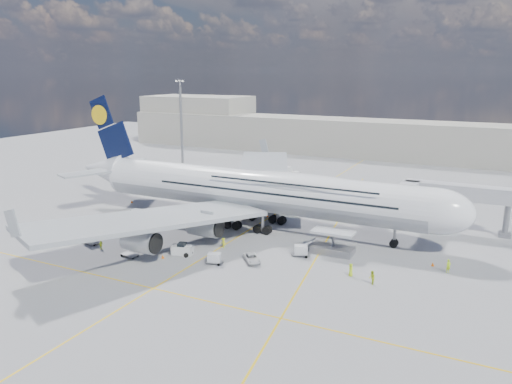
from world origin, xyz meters
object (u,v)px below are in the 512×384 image
at_px(dolly_nose_far, 214,258).
at_px(catering_truck_inner, 258,193).
at_px(cone_wing_left_inner, 267,216).
at_px(cone_wing_left_outer, 234,185).
at_px(baggage_tug, 182,250).
at_px(service_van, 252,258).
at_px(cone_nose, 433,264).
at_px(dolly_nose_near, 301,250).
at_px(crew_van, 351,270).
at_px(light_mast, 181,125).
at_px(crew_nose, 448,266).
at_px(jet_bridge, 437,194).
at_px(cone_wing_right_inner, 128,241).
at_px(cone_tail, 132,201).
at_px(dolly_back, 137,214).
at_px(catering_truck_outer, 286,174).
at_px(airliner, 257,190).
at_px(dolly_row_b, 91,237).
at_px(dolly_row_a, 147,220).
at_px(cone_wing_right_outer, 163,256).
at_px(crew_loader, 372,278).
at_px(cargo_loader, 332,245).
at_px(crew_wing, 101,245).
at_px(crew_tug, 223,243).
at_px(dolly_row_c, 130,255).

distance_m(dolly_nose_far, catering_truck_inner, 36.29).
height_order(cone_wing_left_inner, cone_wing_left_outer, cone_wing_left_outer).
bearing_deg(baggage_tug, catering_truck_inner, 82.93).
distance_m(service_van, cone_nose, 26.48).
distance_m(dolly_nose_near, crew_van, 9.86).
bearing_deg(light_mast, cone_nose, -29.53).
xyz_separation_m(crew_nose, cone_wing_left_outer, (-53.12, 33.76, -0.71)).
relative_size(jet_bridge, cone_wing_right_inner, 33.61).
xyz_separation_m(cone_nose, cone_wing_left_inner, (-32.30, 12.04, -0.03)).
bearing_deg(cone_tail, dolly_back, -45.16).
bearing_deg(dolly_nose_far, catering_truck_outer, 84.07).
distance_m(airliner, dolly_row_b, 29.41).
height_order(dolly_row_a, cone_wing_left_outer, dolly_row_a).
height_order(dolly_nose_near, baggage_tug, baggage_tug).
xyz_separation_m(dolly_row_b, crew_van, (42.05, 5.96, -0.20)).
distance_m(dolly_nose_near, crew_nose, 21.22).
height_order(dolly_row_b, service_van, dolly_row_b).
height_order(catering_truck_outer, cone_wing_right_inner, catering_truck_outer).
height_order(cone_wing_right_inner, cone_wing_right_outer, cone_wing_right_outer).
bearing_deg(dolly_nose_far, baggage_tug, 154.07).
xyz_separation_m(crew_loader, cone_wing_right_inner, (-40.28, -1.32, -0.70)).
bearing_deg(cargo_loader, dolly_nose_near, -138.59).
height_order(dolly_row_b, cone_wing_left_outer, dolly_row_b).
xyz_separation_m(crew_wing, crew_van, (38.63, 7.32, 0.15)).
bearing_deg(light_mast, crew_tug, -49.60).
relative_size(crew_wing, cone_nose, 2.62).
xyz_separation_m(dolly_back, catering_truck_inner, (14.90, 21.89, 1.05)).
relative_size(airliner, dolly_back, 25.71).
distance_m(airliner, catering_truck_inner, 18.20).
xyz_separation_m(light_mast, cone_wing_right_outer, (34.57, -55.65, -12.92)).
height_order(jet_bridge, crew_nose, jet_bridge).
height_order(light_mast, dolly_nose_far, light_mast).
xyz_separation_m(catering_truck_outer, crew_wing, (-6.42, -60.42, -0.96)).
bearing_deg(catering_truck_inner, crew_van, -38.62).
height_order(dolly_nose_far, cone_tail, dolly_nose_far).
bearing_deg(cone_wing_right_inner, dolly_back, 122.69).
distance_m(crew_wing, cone_tail, 28.92).
xyz_separation_m(cone_wing_left_outer, cone_wing_right_inner, (4.17, -43.93, -0.00)).
distance_m(crew_loader, cone_wing_left_outer, 61.58).
relative_size(dolly_row_b, crew_loader, 1.89).
bearing_deg(crew_wing, dolly_nose_near, -62.90).
bearing_deg(cone_nose, service_van, -156.99).
xyz_separation_m(airliner, crew_van, (21.75, -14.52, -5.95)).
bearing_deg(dolly_row_b, cone_tail, 134.06).
distance_m(dolly_nose_far, crew_loader, 22.81).
height_order(crew_nose, crew_wing, crew_nose).
distance_m(service_van, crew_wing, 24.70).
relative_size(jet_bridge, dolly_row_b, 5.13).
xyz_separation_m(dolly_nose_far, cone_wing_left_inner, (-3.26, 25.43, -0.62)).
bearing_deg(dolly_row_c, dolly_row_b, 176.55).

